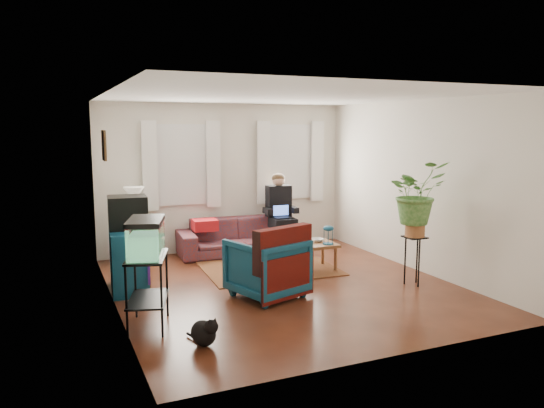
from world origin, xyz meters
name	(u,v)px	position (x,y,z in m)	size (l,w,h in m)	color
floor	(283,286)	(0.00, 0.00, 0.00)	(4.50, 5.00, 0.01)	#4F2B14
ceiling	(284,96)	(0.00, 0.00, 2.60)	(4.50, 5.00, 0.01)	white
wall_back	(225,178)	(0.00, 2.50, 1.30)	(4.50, 0.01, 2.60)	silver
wall_front	(396,224)	(0.00, -2.50, 1.30)	(4.50, 0.01, 2.60)	silver
wall_left	(112,203)	(-2.25, 0.00, 1.30)	(0.01, 5.00, 2.60)	silver
wall_right	(418,186)	(2.25, 0.00, 1.30)	(0.01, 5.00, 2.60)	silver
window_left	(181,165)	(-0.80, 2.48, 1.55)	(1.08, 0.04, 1.38)	white
window_right	(289,162)	(1.25, 2.48, 1.55)	(1.08, 0.04, 1.38)	white
curtains_left	(182,165)	(-0.80, 2.40, 1.55)	(1.36, 0.06, 1.50)	white
curtains_right	(291,162)	(1.25, 2.40, 1.55)	(1.36, 0.06, 1.50)	white
picture_frame	(105,145)	(-2.21, 0.85, 1.95)	(0.04, 0.32, 0.40)	#3D2616
area_rug	(269,268)	(0.17, 0.94, 0.01)	(2.00, 1.60, 0.01)	brown
sofa	(239,230)	(0.09, 2.05, 0.41)	(2.11, 0.83, 0.82)	brown
seated_person	(280,216)	(0.85, 2.00, 0.63)	(0.53, 0.65, 1.26)	black
side_table	(136,242)	(-1.65, 2.22, 0.32)	(0.44, 0.44, 0.65)	#3E2317
table_lamp	(135,206)	(-1.65, 2.22, 0.93)	(0.33, 0.33, 0.59)	white
dresser	(128,260)	(-1.99, 0.69, 0.41)	(0.46, 0.92, 0.83)	#115967
crt_tv	(128,212)	(-1.96, 0.78, 1.05)	(0.51, 0.46, 0.44)	black
aquarium_stand	(148,292)	(-2.00, -0.79, 0.40)	(0.40, 0.72, 0.80)	black
aquarium	(146,237)	(-2.00, -0.79, 1.01)	(0.36, 0.65, 0.42)	#7FD899
black_cat	(203,330)	(-1.59, -1.53, 0.16)	(0.25, 0.38, 0.32)	black
armchair	(267,264)	(-0.38, -0.32, 0.43)	(0.84, 0.78, 0.86)	#137271
serape_throw	(284,255)	(-0.28, -0.63, 0.61)	(0.86, 0.20, 0.71)	#9E0A0A
coffee_table	(304,257)	(0.62, 0.61, 0.21)	(1.00, 0.55, 0.42)	brown
cup_a	(293,244)	(0.39, 0.52, 0.46)	(0.11, 0.11, 0.09)	white
cup_b	(311,243)	(0.66, 0.44, 0.46)	(0.09, 0.09, 0.09)	beige
bowl	(317,240)	(0.90, 0.69, 0.44)	(0.20, 0.20, 0.05)	white
snack_tray	(284,243)	(0.35, 0.75, 0.43)	(0.31, 0.31, 0.04)	#B21414
birdcage	(328,235)	(0.96, 0.46, 0.56)	(0.16, 0.16, 0.29)	#115B6B
plant_stand	(414,261)	(1.70, -0.66, 0.34)	(0.29, 0.29, 0.69)	black
potted_plant	(416,202)	(1.70, -0.66, 1.17)	(0.79, 0.68, 0.87)	#599947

